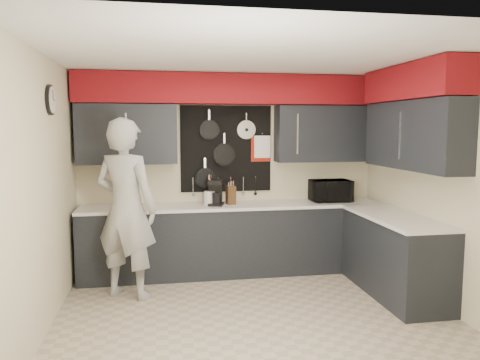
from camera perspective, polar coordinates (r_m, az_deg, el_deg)
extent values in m
plane|color=#BAA790|center=(4.96, 1.92, -16.22)|extent=(4.00, 4.00, 0.00)
cube|color=beige|center=(6.33, -1.27, 0.89)|extent=(4.00, 0.01, 2.60)
cube|color=black|center=(6.09, -13.59, 5.44)|extent=(1.24, 0.32, 0.75)
cube|color=black|center=(6.47, 10.27, 5.57)|extent=(1.34, 0.32, 0.75)
cube|color=maroon|center=(6.14, -1.04, 10.99)|extent=(3.94, 0.36, 0.38)
cube|color=black|center=(6.29, -1.71, 3.82)|extent=(1.22, 0.03, 1.15)
cylinder|color=black|center=(6.21, -3.78, 6.13)|extent=(0.26, 0.04, 0.26)
cylinder|color=black|center=(6.25, -1.93, 3.12)|extent=(0.30, 0.04, 0.30)
cylinder|color=black|center=(6.24, -4.28, 0.24)|extent=(0.27, 0.04, 0.27)
cylinder|color=silver|center=(6.29, 0.78, 6.15)|extent=(0.25, 0.02, 0.25)
cube|color=#9C1B0C|center=(6.35, 2.52, 3.80)|extent=(0.26, 0.01, 0.34)
cube|color=white|center=(6.34, 2.73, 4.07)|extent=(0.22, 0.01, 0.30)
cylinder|color=silver|center=(6.26, -5.74, -0.77)|extent=(0.01, 0.01, 0.20)
cylinder|color=silver|center=(6.27, -4.20, -0.74)|extent=(0.01, 0.01, 0.20)
cylinder|color=silver|center=(6.29, -2.65, -0.71)|extent=(0.01, 0.01, 0.20)
cylinder|color=silver|center=(6.31, -1.12, -0.67)|extent=(0.01, 0.01, 0.20)
cylinder|color=silver|center=(6.34, 0.39, -0.64)|extent=(0.01, 0.01, 0.20)
cylinder|color=silver|center=(6.37, 1.90, -0.61)|extent=(0.01, 0.01, 0.20)
cube|color=beige|center=(5.39, 23.20, -0.60)|extent=(0.01, 3.50, 2.60)
cube|color=black|center=(5.53, 20.40, 5.13)|extent=(0.32, 1.70, 0.75)
cube|color=maroon|center=(5.54, 20.45, 11.09)|extent=(0.36, 1.70, 0.38)
cube|color=beige|center=(4.64, -22.88, -1.65)|extent=(0.01, 3.50, 2.60)
cylinder|color=black|center=(5.00, -22.13, 9.04)|extent=(0.04, 0.30, 0.30)
cylinder|color=white|center=(4.99, -21.88, 9.05)|extent=(0.01, 0.26, 0.26)
cube|color=black|center=(6.19, -0.83, -7.33)|extent=(3.90, 0.60, 0.88)
cube|color=white|center=(6.08, -0.82, -3.15)|extent=(3.90, 0.63, 0.04)
cube|color=black|center=(5.70, 18.36, -8.86)|extent=(0.60, 1.60, 0.88)
cube|color=white|center=(5.59, 18.39, -4.32)|extent=(0.63, 1.60, 0.04)
cube|color=black|center=(6.05, -0.43, -11.50)|extent=(3.90, 0.06, 0.10)
imported|color=black|center=(6.40, 10.97, -1.29)|extent=(0.53, 0.37, 0.29)
cube|color=#341B10|center=(6.06, -1.12, -1.84)|extent=(0.13, 0.13, 0.24)
cylinder|color=silver|center=(6.02, -3.76, -2.20)|extent=(0.14, 0.14, 0.18)
cube|color=black|center=(5.99, -2.93, -2.96)|extent=(0.23, 0.26, 0.03)
cube|color=black|center=(6.04, -3.03, -1.39)|extent=(0.19, 0.11, 0.30)
cube|color=black|center=(5.95, -2.95, -0.26)|extent=(0.23, 0.26, 0.06)
cylinder|color=black|center=(5.96, -2.91, -2.19)|extent=(0.11, 0.11, 0.14)
imported|color=#B2B1AF|center=(5.37, -13.74, -3.42)|extent=(0.88, 0.77, 2.02)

